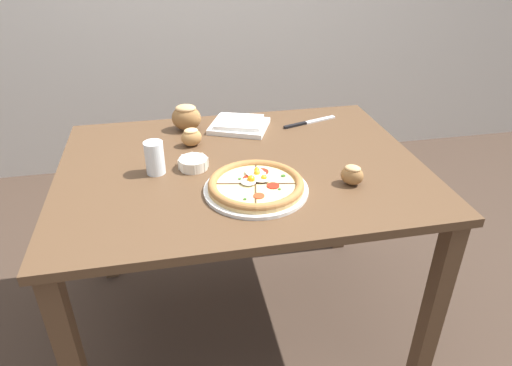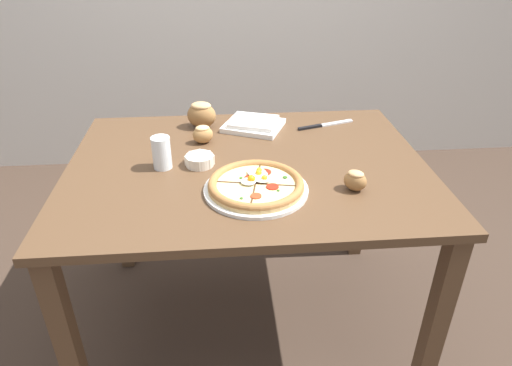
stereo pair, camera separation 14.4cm
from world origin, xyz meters
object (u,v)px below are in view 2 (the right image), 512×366
Objects in this scene: ramekin_bowl at (200,160)px; bread_piece_mid at (355,180)px; knife_main at (325,125)px; pizza at (256,186)px; bread_piece_near at (203,134)px; bread_piece_far at (201,114)px; dining_table at (248,188)px; napkin_folded at (253,124)px; water_glass at (162,154)px.

bread_piece_mid is (0.50, -0.21, 0.01)m from ramekin_bowl.
ramekin_bowl reaches higher than knife_main.
pizza is at bearing -47.13° from ramekin_bowl.
bread_piece_near is (0.01, 0.18, 0.02)m from ramekin_bowl.
bread_piece_far is (0.00, 0.34, 0.04)m from ramekin_bowl.
bread_piece_mid reaches higher than dining_table.
knife_main is at bearing 42.02° from dining_table.
bread_piece_near is at bearing 140.79° from bread_piece_mid.
napkin_folded is at bearing 118.14° from bread_piece_mid.
bread_piece_far is (-0.21, 0.03, 0.04)m from napkin_folded.
knife_main is at bearing 13.99° from bread_piece_near.
napkin_folded is at bearing 43.28° from water_glass.
knife_main is at bearing 26.42° from water_glass.
pizza is 1.34× the size of knife_main.
bread_piece_far is (-0.18, 0.54, 0.04)m from pizza.
water_glass reaches higher than bread_piece_mid.
bread_piece_near is at bearing -147.93° from napkin_folded.
bread_piece_mid is at bearing -39.21° from bread_piece_near.
bread_piece_mid is (0.31, -0.02, 0.02)m from pizza.
bread_piece_far is at bearing 108.54° from pizza.
dining_table is at bearing 1.25° from water_glass.
ramekin_bowl is at bearing 179.03° from dining_table.
bread_piece_mid reaches higher than knife_main.
bread_piece_mid reaches higher than pizza.
water_glass is at bearing 161.84° from bread_piece_mid.
dining_table is 14.57× the size of bread_piece_near.
bread_piece_mid is at bearing -48.33° from bread_piece_far.
ramekin_bowl reaches higher than dining_table.
bread_piece_far is 1.21× the size of water_glass.
napkin_folded is 2.05× the size of bread_piece_far.
bread_piece_near is at bearing 87.30° from ramekin_bowl.
ramekin_bowl is 1.13× the size of bread_piece_mid.
napkin_folded is at bearing 32.07° from bread_piece_near.
knife_main is (0.30, -0.00, -0.01)m from napkin_folded.
bread_piece_far reaches higher than bread_piece_mid.
water_glass reaches higher than knife_main.
ramekin_bowl is 0.60m from knife_main.
knife_main reaches higher than dining_table.
napkin_folded reaches higher than knife_main.
pizza is 2.92× the size of water_glass.
ramekin_bowl is 0.37× the size of napkin_folded.
bread_piece_near reaches higher than dining_table.
water_glass reaches higher than pizza.
ramekin_bowl is at bearing -166.76° from knife_main.
dining_table is at bearing 94.25° from pizza.
bread_piece_near is at bearing 176.18° from knife_main.
bread_piece_far is (-0.17, 0.35, 0.16)m from dining_table.
dining_table is 11.99× the size of ramekin_bowl.
bread_piece_near is 0.52m from knife_main.
bread_piece_mid is 0.37× the size of knife_main.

